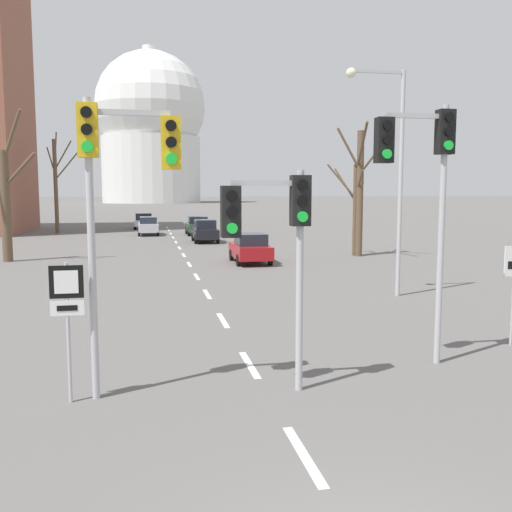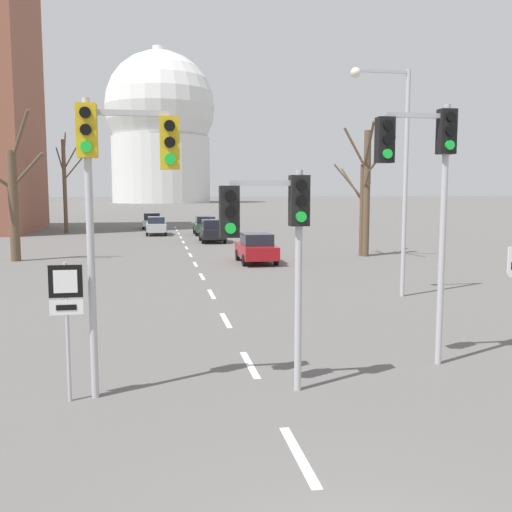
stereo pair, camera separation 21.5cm
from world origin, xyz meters
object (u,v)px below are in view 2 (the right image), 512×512
(route_sign_post, at_px, (67,307))
(sedan_near_right, at_px, (212,231))
(street_lamp_right, at_px, (396,159))
(sedan_far_left, at_px, (156,226))
(traffic_signal_near_left, at_px, (116,174))
(sedan_near_left, at_px, (205,225))
(sedan_mid_centre, at_px, (152,221))
(traffic_signal_centre_tall, at_px, (274,227))
(sedan_far_right, at_px, (256,248))
(traffic_signal_near_right, at_px, (425,170))

(route_sign_post, bearing_deg, sedan_near_right, 79.85)
(route_sign_post, xyz_separation_m, street_lamp_right, (10.22, 8.97, 3.27))
(street_lamp_right, relative_size, sedan_near_right, 1.99)
(sedan_far_left, bearing_deg, traffic_signal_near_left, -91.00)
(street_lamp_right, relative_size, sedan_far_left, 1.95)
(route_sign_post, bearing_deg, sedan_near_left, 81.58)
(sedan_mid_centre, xyz_separation_m, sedan_far_left, (0.43, -8.80, 0.01))
(street_lamp_right, height_order, sedan_mid_centre, street_lamp_right)
(traffic_signal_centre_tall, distance_m, sedan_near_right, 33.04)
(traffic_signal_near_left, distance_m, sedan_far_right, 20.66)
(traffic_signal_near_left, bearing_deg, sedan_near_left, 82.88)
(street_lamp_right, height_order, sedan_near_left, street_lamp_right)
(traffic_signal_near_left, relative_size, traffic_signal_centre_tall, 1.29)
(sedan_near_right, height_order, sedan_far_right, sedan_near_right)
(traffic_signal_centre_tall, height_order, sedan_far_right, traffic_signal_centre_tall)
(traffic_signal_near_left, distance_m, sedan_near_left, 40.56)
(traffic_signal_near_right, bearing_deg, route_sign_post, -172.65)
(traffic_signal_near_right, distance_m, street_lamp_right, 8.52)
(sedan_near_left, distance_m, sedan_near_right, 7.50)
(route_sign_post, distance_m, sedan_near_right, 33.27)
(traffic_signal_near_right, bearing_deg, traffic_signal_centre_tall, -162.66)
(route_sign_post, relative_size, sedan_mid_centre, 0.60)
(sedan_far_left, bearing_deg, sedan_mid_centre, 92.80)
(traffic_signal_near_right, bearing_deg, sedan_near_left, 92.13)
(traffic_signal_near_left, xyz_separation_m, traffic_signal_centre_tall, (2.90, -0.28, -0.98))
(sedan_far_left, bearing_deg, route_sign_post, -92.31)
(sedan_far_left, bearing_deg, traffic_signal_near_right, -81.76)
(route_sign_post, relative_size, street_lamp_right, 0.32)
(traffic_signal_near_left, distance_m, sedan_near_right, 33.14)
(street_lamp_right, bearing_deg, sedan_far_right, 107.00)
(route_sign_post, height_order, sedan_mid_centre, route_sign_post)
(traffic_signal_centre_tall, xyz_separation_m, sedan_near_right, (2.02, 32.89, -2.36))
(traffic_signal_centre_tall, distance_m, sedan_near_left, 40.52)
(traffic_signal_near_left, height_order, traffic_signal_centre_tall, traffic_signal_near_left)
(sedan_far_left, bearing_deg, sedan_near_right, -62.40)
(route_sign_post, distance_m, street_lamp_right, 13.99)
(traffic_signal_centre_tall, height_order, sedan_near_left, traffic_signal_centre_tall)
(traffic_signal_near_left, height_order, street_lamp_right, street_lamp_right)
(traffic_signal_near_left, height_order, sedan_mid_centre, traffic_signal_near_left)
(route_sign_post, bearing_deg, sedan_far_left, 87.69)
(traffic_signal_near_left, height_order, route_sign_post, traffic_signal_near_left)
(sedan_near_right, bearing_deg, traffic_signal_near_right, -87.20)
(route_sign_post, height_order, sedan_near_right, route_sign_post)
(traffic_signal_near_right, height_order, street_lamp_right, street_lamp_right)
(traffic_signal_near_left, distance_m, route_sign_post, 2.60)
(traffic_signal_near_left, bearing_deg, sedan_near_right, 81.43)
(traffic_signal_near_left, height_order, sedan_far_left, traffic_signal_near_left)
(street_lamp_right, bearing_deg, traffic_signal_near_left, -136.37)
(sedan_near_right, relative_size, sedan_far_left, 0.98)
(traffic_signal_near_left, bearing_deg, sedan_far_left, 89.00)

